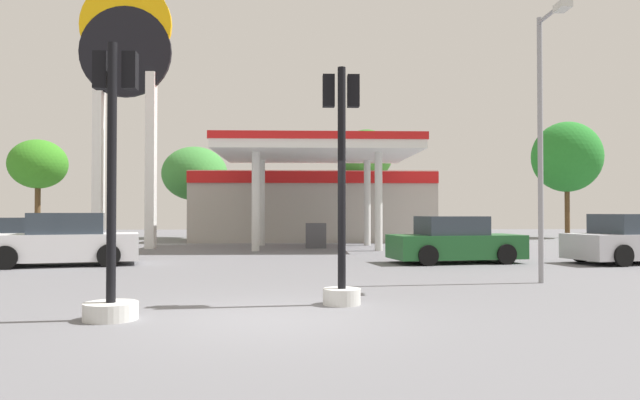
# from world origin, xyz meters

# --- Properties ---
(ground_plane) EXTENTS (90.00, 90.00, 0.00)m
(ground_plane) POSITION_xyz_m (0.00, 0.00, 0.00)
(ground_plane) COLOR slate
(ground_plane) RESTS_ON ground
(gas_station) EXTENTS (12.87, 13.12, 4.73)m
(gas_station) POSITION_xyz_m (1.24, 23.16, 2.20)
(gas_station) COLOR #ADA89E
(gas_station) RESTS_ON ground
(station_pole_sign) EXTENTS (4.01, 0.56, 11.84)m
(station_pole_sign) POSITION_xyz_m (-7.13, 17.25, 7.50)
(station_pole_sign) COLOR white
(station_pole_sign) RESTS_ON ground
(car_0) EXTENTS (4.33, 2.38, 1.47)m
(car_0) POSITION_xyz_m (5.40, 9.58, 0.67)
(car_0) COLOR black
(car_0) RESTS_ON ground
(car_1) EXTENTS (4.21, 2.62, 1.40)m
(car_1) POSITION_xyz_m (-9.97, 12.70, 0.64)
(car_1) COLOR black
(car_1) RESTS_ON ground
(car_2) EXTENTS (4.61, 2.76, 1.54)m
(car_2) POSITION_xyz_m (11.02, 9.24, 0.70)
(car_2) COLOR black
(car_2) RESTS_ON ground
(car_3) EXTENTS (4.74, 2.96, 1.58)m
(car_3) POSITION_xyz_m (-6.62, 9.11, 0.72)
(car_3) COLOR black
(car_3) RESTS_ON ground
(traffic_signal_0) EXTENTS (0.80, 0.80, 4.17)m
(traffic_signal_0) POSITION_xyz_m (-2.35, 0.00, 1.44)
(traffic_signal_0) COLOR silver
(traffic_signal_0) RESTS_ON ground
(traffic_signal_2) EXTENTS (0.66, 0.69, 4.15)m
(traffic_signal_2) POSITION_xyz_m (1.21, 1.33, 1.66)
(traffic_signal_2) COLOR silver
(traffic_signal_2) RESTS_ON ground
(tree_0) EXTENTS (3.30, 3.30, 5.81)m
(tree_0) POSITION_xyz_m (-14.66, 26.07, 4.35)
(tree_0) COLOR brown
(tree_0) RESTS_ON ground
(tree_1) EXTENTS (3.97, 3.97, 5.59)m
(tree_1) POSITION_xyz_m (-5.87, 27.57, 3.94)
(tree_1) COLOR brown
(tree_1) RESTS_ON ground
(tree_2) EXTENTS (3.10, 3.10, 6.47)m
(tree_2) POSITION_xyz_m (4.49, 25.96, 4.91)
(tree_2) COLOR brown
(tree_2) RESTS_ON ground
(tree_3) EXTENTS (4.24, 4.24, 7.19)m
(tree_3) POSITION_xyz_m (17.13, 27.24, 5.00)
(tree_3) COLOR brown
(tree_3) RESTS_ON ground
(corner_streetlamp) EXTENTS (0.24, 1.48, 6.06)m
(corner_streetlamp) POSITION_xyz_m (5.97, 4.03, 3.71)
(corner_streetlamp) COLOR gray
(corner_streetlamp) RESTS_ON ground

